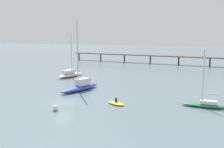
% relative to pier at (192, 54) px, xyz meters
% --- Properties ---
extents(ground_plane, '(400.00, 400.00, 0.00)m').
position_rel_pier_xyz_m(ground_plane, '(-14.05, -56.20, -3.71)').
color(ground_plane, slate).
extents(pier, '(61.63, 8.42, 6.36)m').
position_rel_pier_xyz_m(pier, '(0.00, 0.00, 0.00)').
color(pier, brown).
rests_on(pier, ground_plane).
extents(sailboat_green, '(6.38, 1.56, 8.19)m').
position_rel_pier_xyz_m(sailboat_green, '(5.81, -51.11, -3.17)').
color(sailboat_green, '#287F4C').
rests_on(sailboat_green, ground_plane).
extents(sailboat_blue, '(4.44, 9.52, 12.57)m').
position_rel_pier_xyz_m(sailboat_blue, '(-15.78, -47.54, -2.85)').
color(sailboat_blue, '#2D4CB7').
rests_on(sailboat_blue, ground_plane).
extents(sailboat_cream, '(3.57, 8.69, 10.35)m').
position_rel_pier_xyz_m(sailboat_cream, '(-25.29, -34.96, -2.97)').
color(sailboat_cream, beige).
rests_on(sailboat_cream, ground_plane).
extents(dinghy_yellow, '(3.33, 2.67, 1.14)m').
position_rel_pier_xyz_m(dinghy_yellow, '(-6.35, -54.23, -3.51)').
color(dinghy_yellow, yellow).
rests_on(dinghy_yellow, ground_plane).
extents(mooring_buoy_far, '(0.76, 0.76, 0.76)m').
position_rel_pier_xyz_m(mooring_buoy_far, '(-12.87, -60.17, -3.33)').
color(mooring_buoy_far, silver).
rests_on(mooring_buoy_far, ground_plane).
extents(mooring_buoy_near, '(0.65, 0.65, 0.65)m').
position_rel_pier_xyz_m(mooring_buoy_near, '(-27.76, -26.54, -3.39)').
color(mooring_buoy_near, silver).
rests_on(mooring_buoy_near, ground_plane).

